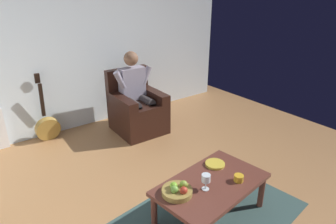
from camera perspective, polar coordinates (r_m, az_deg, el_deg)
ground_plane at (r=3.18m, az=3.39°, el=-19.08°), size 6.34×6.34×0.00m
wall_back at (r=4.78m, az=-17.76°, el=12.49°), size 5.65×0.06×2.69m
rug at (r=3.19m, az=7.93°, el=-19.06°), size 1.93×1.46×0.01m
armchair at (r=4.69m, az=-6.00°, el=0.33°), size 0.72×0.79×0.95m
person_seated at (r=4.58m, az=-6.23°, el=4.31°), size 0.65×0.56×1.24m
coffee_table at (r=2.96m, az=8.31°, el=-14.05°), size 1.16×0.78×0.40m
guitar at (r=4.75m, az=-22.15°, el=-2.52°), size 0.35×0.22×1.00m
wine_glass_near at (r=2.78m, az=7.30°, el=-12.65°), size 0.08×0.08×0.16m
fruit_bowl at (r=2.75m, az=1.83°, el=-14.83°), size 0.28×0.28×0.11m
decorative_dish at (r=3.18m, az=9.01°, el=-9.84°), size 0.20×0.20×0.02m
candle_jar at (r=2.98m, az=13.42°, el=-12.25°), size 0.09×0.09×0.06m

